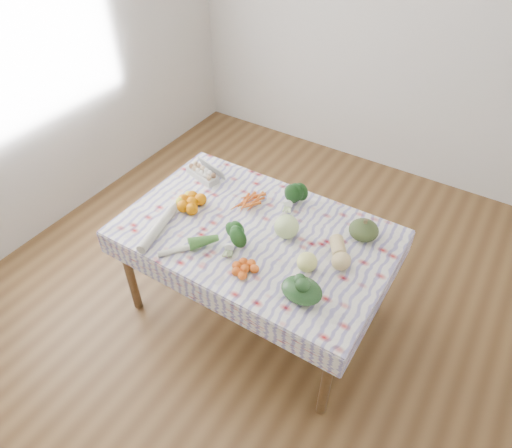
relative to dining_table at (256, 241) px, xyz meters
The scene contains 17 objects.
ground 0.68m from the dining_table, ahead, with size 4.50×4.50×0.00m, color brown.
wall_back 2.36m from the dining_table, 90.00° to the left, with size 4.00×0.04×2.80m, color silver.
dining_table is the anchor object (origin of this frame).
tablecloth 0.08m from the dining_table, ahead, with size 1.66×1.06×0.01m, color silver.
egg_carton 0.68m from the dining_table, 156.38° to the left, with size 0.26×0.10×0.07m, color #B9B9B3.
carrot_bunch 0.28m from the dining_table, 133.59° to the left, with size 0.19×0.17×0.03m, color orange.
kale_bunch 0.37m from the dining_table, 82.58° to the left, with size 0.16×0.14×0.14m, color #123712.
kabocha_squash 0.66m from the dining_table, 27.47° to the left, with size 0.18×0.18×0.12m, color #3A4A21.
cabbage 0.25m from the dining_table, 19.31° to the left, with size 0.15×0.15×0.15m, color #BEDA87.
butternut_squash 0.55m from the dining_table, ahead, with size 0.11×0.24×0.11m, color #D4B674.
orange_cluster 0.49m from the dining_table, behind, with size 0.25×0.25×0.08m, color orange.
broccoli 0.24m from the dining_table, 105.65° to the right, with size 0.14×0.14×0.11m, color #1D501B.
mandarin_cluster 0.36m from the dining_table, 68.07° to the right, with size 0.18×0.18×0.05m, color #D35312.
grapefruit 0.45m from the dining_table, 15.94° to the right, with size 0.12×0.12×0.12m, color #EAED7A.
spinach_bag 0.58m from the dining_table, 32.58° to the right, with size 0.23×0.18×0.10m, color #1A3819.
daikon 0.61m from the dining_table, 147.10° to the right, with size 0.06×0.06×0.43m, color beige.
leek 0.44m from the dining_table, 125.68° to the right, with size 0.04×0.04×0.36m, color beige.
Camera 1 is at (1.10, -1.75, 2.67)m, focal length 32.00 mm.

